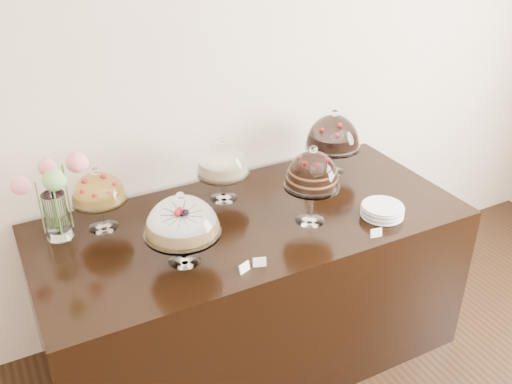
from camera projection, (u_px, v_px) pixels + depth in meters
name	position (u px, v px, depth m)	size (l,w,h in m)	color
wall_back	(249.00, 69.00, 3.17)	(5.00, 0.04, 3.00)	beige
display_counter	(252.00, 288.00, 3.14)	(2.20, 1.00, 0.90)	black
cake_stand_sugar_sponge	(182.00, 220.00, 2.49)	(0.34, 0.34, 0.36)	white
cake_stand_choco_layer	(312.00, 173.00, 2.77)	(0.28, 0.28, 0.42)	white
cake_stand_cheesecake	(223.00, 162.00, 3.00)	(0.28, 0.28, 0.36)	white
cake_stand_dark_choco	(333.00, 134.00, 3.28)	(0.32, 0.32, 0.39)	white
cake_stand_fruit_tart	(98.00, 190.00, 2.75)	(0.27, 0.27, 0.33)	white
flower_vase	(55.00, 194.00, 2.65)	(0.35, 0.35, 0.43)	white
plate_stack	(382.00, 211.00, 2.93)	(0.21, 0.21, 0.06)	silver
price_card_left	(244.00, 268.00, 2.52)	(0.06, 0.01, 0.04)	white
price_card_right	(376.00, 233.00, 2.76)	(0.06, 0.01, 0.04)	white
price_card_extra	(260.00, 262.00, 2.55)	(0.06, 0.01, 0.04)	white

